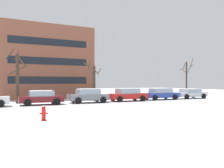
{
  "coord_description": "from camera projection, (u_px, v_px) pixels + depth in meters",
  "views": [
    {
      "loc": [
        -0.75,
        -15.57,
        2.15
      ],
      "look_at": [
        9.81,
        4.79,
        1.99
      ],
      "focal_mm": 38.53,
      "sensor_mm": 36.0,
      "label": 1
    }
  ],
  "objects": [
    {
      "name": "parked_car_blue",
      "position": [
        161.0,
        94.0,
        29.8
      ],
      "size": [
        4.59,
        2.26,
        1.44
      ],
      "color": "#283D93",
      "rests_on": "ground"
    },
    {
      "name": "parked_car_maroon",
      "position": [
        41.0,
        97.0,
        22.94
      ],
      "size": [
        4.14,
        2.16,
        1.37
      ],
      "color": "maroon",
      "rests_on": "ground"
    },
    {
      "name": "building_far_right",
      "position": [
        41.0,
        64.0,
        35.2
      ],
      "size": [
        12.34,
        10.78,
        9.78
      ],
      "color": "brown",
      "rests_on": "ground"
    },
    {
      "name": "tree_far_right",
      "position": [
        94.0,
        81.0,
        27.68
      ],
      "size": [
        2.07,
        2.23,
        4.65
      ],
      "color": "#423326",
      "rests_on": "ground"
    },
    {
      "name": "fire_hydrant",
      "position": [
        44.0,
        113.0,
        13.44
      ],
      "size": [
        0.44,
        0.3,
        0.86
      ],
      "color": "red",
      "rests_on": "ground"
    },
    {
      "name": "parked_car_red",
      "position": [
        128.0,
        95.0,
        27.47
      ],
      "size": [
        4.53,
        2.24,
        1.47
      ],
      "color": "red",
      "rests_on": "ground"
    },
    {
      "name": "parked_car_silver",
      "position": [
        190.0,
        93.0,
        31.92
      ],
      "size": [
        4.49,
        2.32,
        1.3
      ],
      "color": "silver",
      "rests_on": "ground"
    },
    {
      "name": "ground_plane",
      "position": [
        2.0,
        119.0,
        14.18
      ],
      "size": [
        120.0,
        120.0,
        0.0
      ],
      "primitive_type": "plane",
      "color": "white"
    },
    {
      "name": "tree_far_left",
      "position": [
        187.0,
        78.0,
        35.88
      ],
      "size": [
        1.85,
        1.74,
        5.63
      ],
      "color": "#423326",
      "rests_on": "ground"
    },
    {
      "name": "road_surface",
      "position": [
        0.0,
        113.0,
        16.91
      ],
      "size": [
        80.0,
        8.14,
        0.0
      ],
      "color": "silver",
      "rests_on": "ground"
    },
    {
      "name": "tree_far_mid",
      "position": [
        17.0,
        76.0,
        24.33
      ],
      "size": [
        2.22,
        2.02,
        5.67
      ],
      "color": "#423326",
      "rests_on": "ground"
    },
    {
      "name": "parked_car_gray",
      "position": [
        88.0,
        96.0,
        25.26
      ],
      "size": [
        4.22,
        2.24,
        1.48
      ],
      "color": "slate",
      "rests_on": "ground"
    }
  ]
}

